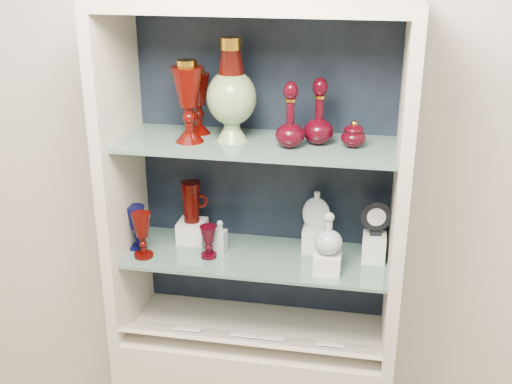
% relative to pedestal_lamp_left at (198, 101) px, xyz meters
% --- Properties ---
extents(wall_back, '(3.50, 0.02, 2.80)m').
position_rel_pedestal_lamp_left_xyz_m(wall_back, '(0.22, 0.13, -0.18)').
color(wall_back, beige).
rests_on(wall_back, ground).
extents(cabinet_back_panel, '(0.98, 0.02, 1.15)m').
position_rel_pedestal_lamp_left_xyz_m(cabinet_back_panel, '(0.22, 0.10, -0.26)').
color(cabinet_back_panel, black).
rests_on(cabinet_back_panel, cabinet_base).
extents(cabinet_side_left, '(0.04, 0.40, 1.15)m').
position_rel_pedestal_lamp_left_xyz_m(cabinet_side_left, '(-0.26, -0.09, -0.26)').
color(cabinet_side_left, beige).
rests_on(cabinet_side_left, cabinet_base).
extents(cabinet_side_right, '(0.04, 0.40, 1.15)m').
position_rel_pedestal_lamp_left_xyz_m(cabinet_side_right, '(0.70, -0.09, -0.26)').
color(cabinet_side_right, beige).
rests_on(cabinet_side_right, cabinet_base).
extents(cabinet_top_cap, '(1.00, 0.40, 0.04)m').
position_rel_pedestal_lamp_left_xyz_m(cabinet_top_cap, '(0.22, -0.09, 0.34)').
color(cabinet_top_cap, beige).
rests_on(cabinet_top_cap, cabinet_side_left).
extents(shelf_lower, '(0.92, 0.34, 0.01)m').
position_rel_pedestal_lamp_left_xyz_m(shelf_lower, '(0.22, -0.07, -0.54)').
color(shelf_lower, slate).
rests_on(shelf_lower, cabinet_side_left).
extents(shelf_upper, '(0.92, 0.34, 0.01)m').
position_rel_pedestal_lamp_left_xyz_m(shelf_upper, '(0.22, -0.07, -0.12)').
color(shelf_upper, slate).
rests_on(shelf_upper, cabinet_side_left).
extents(label_ledge, '(0.92, 0.17, 0.09)m').
position_rel_pedestal_lamp_left_xyz_m(label_ledge, '(0.22, -0.20, -0.80)').
color(label_ledge, beige).
rests_on(label_ledge, cabinet_base).
extents(label_card_0, '(0.10, 0.06, 0.03)m').
position_rel_pedestal_lamp_left_xyz_m(label_card_0, '(-0.01, -0.20, -0.79)').
color(label_card_0, white).
rests_on(label_card_0, label_ledge).
extents(label_card_1, '(0.10, 0.06, 0.03)m').
position_rel_pedestal_lamp_left_xyz_m(label_card_1, '(0.50, -0.20, -0.79)').
color(label_card_1, white).
rests_on(label_card_1, label_ledge).
extents(label_card_2, '(0.10, 0.06, 0.03)m').
position_rel_pedestal_lamp_left_xyz_m(label_card_2, '(0.29, -0.20, -0.79)').
color(label_card_2, white).
rests_on(label_card_2, label_ledge).
extents(label_card_3, '(0.10, 0.06, 0.03)m').
position_rel_pedestal_lamp_left_xyz_m(label_card_3, '(0.21, -0.20, -0.79)').
color(label_card_3, white).
rests_on(label_card_3, label_ledge).
extents(pedestal_lamp_left, '(0.10, 0.10, 0.23)m').
position_rel_pedestal_lamp_left_xyz_m(pedestal_lamp_left, '(0.00, 0.00, 0.00)').
color(pedestal_lamp_left, '#460803').
rests_on(pedestal_lamp_left, shelf_upper).
extents(pedestal_lamp_right, '(0.13, 0.13, 0.27)m').
position_rel_pedestal_lamp_left_xyz_m(pedestal_lamp_right, '(-0.00, -0.10, 0.02)').
color(pedestal_lamp_right, '#460803').
rests_on(pedestal_lamp_right, shelf_upper).
extents(enamel_urn, '(0.17, 0.17, 0.34)m').
position_rel_pedestal_lamp_left_xyz_m(enamel_urn, '(0.13, -0.06, 0.06)').
color(enamel_urn, '#10442B').
rests_on(enamel_urn, shelf_upper).
extents(ruby_decanter_a, '(0.11, 0.11, 0.24)m').
position_rel_pedestal_lamp_left_xyz_m(ruby_decanter_a, '(0.34, -0.11, 0.01)').
color(ruby_decanter_a, '#39030D').
rests_on(ruby_decanter_a, shelf_upper).
extents(ruby_decanter_b, '(0.11, 0.11, 0.23)m').
position_rel_pedestal_lamp_left_xyz_m(ruby_decanter_b, '(0.42, -0.05, 0.00)').
color(ruby_decanter_b, '#39030D').
rests_on(ruby_decanter_b, shelf_upper).
extents(lidded_bowl, '(0.09, 0.09, 0.09)m').
position_rel_pedestal_lamp_left_xyz_m(lidded_bowl, '(0.54, -0.06, -0.07)').
color(lidded_bowl, '#39030D').
rests_on(lidded_bowl, shelf_upper).
extents(cobalt_goblet, '(0.09, 0.09, 0.16)m').
position_rel_pedestal_lamp_left_xyz_m(cobalt_goblet, '(-0.22, -0.10, -0.45)').
color(cobalt_goblet, '#09093F').
rests_on(cobalt_goblet, shelf_lower).
extents(ruby_goblet_tall, '(0.08, 0.08, 0.17)m').
position_rel_pedestal_lamp_left_xyz_m(ruby_goblet_tall, '(-0.17, -0.16, -0.45)').
color(ruby_goblet_tall, '#460803').
rests_on(ruby_goblet_tall, shelf_lower).
extents(ruby_goblet_small, '(0.08, 0.08, 0.12)m').
position_rel_pedestal_lamp_left_xyz_m(ruby_goblet_small, '(0.06, -0.12, -0.47)').
color(ruby_goblet_small, '#39030D').
rests_on(ruby_goblet_small, shelf_lower).
extents(riser_ruby_pitcher, '(0.10, 0.10, 0.08)m').
position_rel_pedestal_lamp_left_xyz_m(riser_ruby_pitcher, '(-0.04, -0.00, -0.49)').
color(riser_ruby_pitcher, silver).
rests_on(riser_ruby_pitcher, shelf_lower).
extents(ruby_pitcher, '(0.12, 0.08, 0.15)m').
position_rel_pedestal_lamp_left_xyz_m(ruby_pitcher, '(-0.04, -0.00, -0.38)').
color(ruby_pitcher, '#460803').
rests_on(ruby_pitcher, riser_ruby_pitcher).
extents(clear_square_bottle, '(0.05, 0.05, 0.12)m').
position_rel_pedestal_lamp_left_xyz_m(clear_square_bottle, '(0.09, -0.07, -0.47)').
color(clear_square_bottle, '#93A4AC').
rests_on(clear_square_bottle, shelf_lower).
extents(riser_flat_flask, '(0.09, 0.09, 0.09)m').
position_rel_pedestal_lamp_left_xyz_m(riser_flat_flask, '(0.42, 0.00, -0.49)').
color(riser_flat_flask, silver).
rests_on(riser_flat_flask, shelf_lower).
extents(flat_flask, '(0.11, 0.06, 0.14)m').
position_rel_pedestal_lamp_left_xyz_m(flat_flask, '(0.42, 0.00, -0.37)').
color(flat_flask, silver).
rests_on(flat_flask, riser_flat_flask).
extents(riser_clear_round_decanter, '(0.09, 0.09, 0.07)m').
position_rel_pedestal_lamp_left_xyz_m(riser_clear_round_decanter, '(0.48, -0.15, -0.50)').
color(riser_clear_round_decanter, silver).
rests_on(riser_clear_round_decanter, shelf_lower).
extents(clear_round_decanter, '(0.11, 0.11, 0.14)m').
position_rel_pedestal_lamp_left_xyz_m(clear_round_decanter, '(0.48, -0.15, -0.39)').
color(clear_round_decanter, '#93A4AC').
rests_on(clear_round_decanter, riser_clear_round_decanter).
extents(riser_cameo_medallion, '(0.08, 0.08, 0.10)m').
position_rel_pedestal_lamp_left_xyz_m(riser_cameo_medallion, '(0.63, -0.04, -0.48)').
color(riser_cameo_medallion, silver).
rests_on(riser_cameo_medallion, shelf_lower).
extents(cameo_medallion, '(0.11, 0.05, 0.13)m').
position_rel_pedestal_lamp_left_xyz_m(cameo_medallion, '(0.63, -0.04, -0.37)').
color(cameo_medallion, black).
rests_on(cameo_medallion, riser_cameo_medallion).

